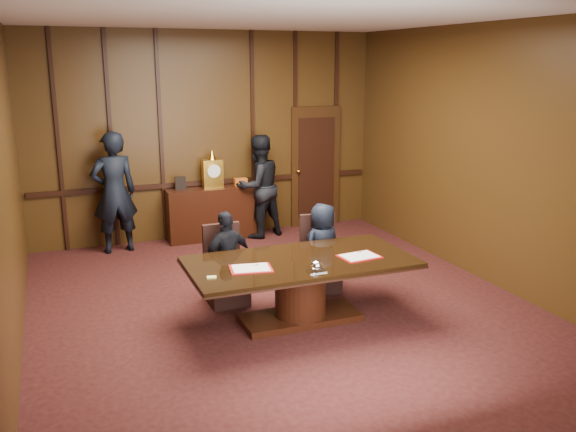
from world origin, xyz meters
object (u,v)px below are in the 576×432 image
(signatory_right, at_px, (323,248))
(witness_left, at_px, (114,192))
(signatory_left, at_px, (227,259))
(witness_right, at_px, (259,186))
(conference_table, at_px, (300,280))
(sideboard, at_px, (214,211))

(signatory_right, relative_size, witness_left, 0.61)
(signatory_left, bearing_deg, witness_right, -134.30)
(witness_left, bearing_deg, conference_table, 107.35)
(witness_left, bearing_deg, signatory_right, 122.08)
(conference_table, relative_size, witness_left, 1.35)
(signatory_right, bearing_deg, sideboard, -91.89)
(signatory_left, relative_size, witness_right, 0.68)
(witness_right, bearing_deg, witness_left, -16.68)
(witness_left, bearing_deg, signatory_left, 102.60)
(signatory_left, relative_size, signatory_right, 1.01)
(conference_table, height_order, signatory_left, signatory_left)
(sideboard, relative_size, witness_left, 0.82)
(conference_table, xyz_separation_m, witness_left, (-1.69, 3.60, 0.46))
(witness_right, bearing_deg, sideboard, -28.45)
(signatory_left, height_order, witness_right, witness_right)
(sideboard, distance_m, conference_table, 3.76)
(witness_right, bearing_deg, signatory_left, 47.30)
(witness_right, bearing_deg, conference_table, 62.06)
(witness_left, bearing_deg, witness_right, 172.14)
(signatory_left, bearing_deg, signatory_right, 161.73)
(conference_table, distance_m, signatory_left, 1.04)
(signatory_right, relative_size, witness_right, 0.67)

